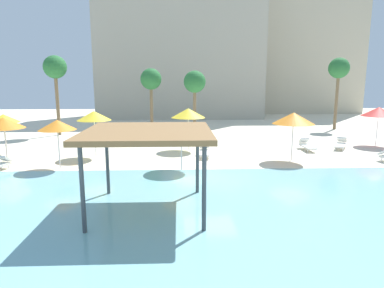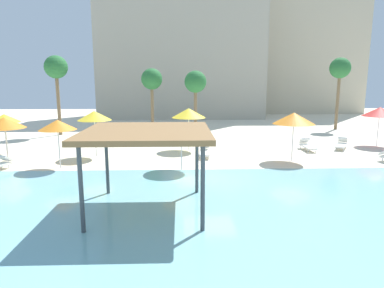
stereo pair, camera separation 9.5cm
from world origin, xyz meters
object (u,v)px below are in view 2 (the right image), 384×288
Objects in this scene: palm_tree_0 at (152,80)px; palm_tree_2 at (340,70)px; beach_umbrella_red_4 at (380,112)px; beach_umbrella_yellow_6 at (4,118)px; beach_umbrella_orange_2 at (181,128)px; beach_umbrella_yellow_5 at (189,113)px; lounge_chair_0 at (205,151)px; beach_umbrella_orange_7 at (294,118)px; lounge_chair_1 at (342,144)px; beach_umbrella_orange_1 at (4,123)px; palm_tree_1 at (56,69)px; palm_tree_3 at (195,83)px; lounge_chair_6 at (307,145)px; shade_pavilion at (147,135)px; beach_umbrella_yellow_3 at (94,116)px; beach_umbrella_orange_0 at (57,125)px.

palm_tree_2 is (17.33, 0.39, 0.95)m from palm_tree_0.
beach_umbrella_yellow_6 is (-25.17, -1.72, -0.17)m from beach_umbrella_red_4.
beach_umbrella_orange_2 is 0.91× the size of beach_umbrella_yellow_5.
beach_umbrella_orange_7 is at bearing 78.97° from lounge_chair_0.
beach_umbrella_yellow_6 is 1.31× the size of lounge_chair_1.
lounge_chair_0 is 1.00× the size of lounge_chair_1.
beach_umbrella_yellow_5 reaches higher than beach_umbrella_red_4.
beach_umbrella_yellow_6 is at bearing 116.38° from beach_umbrella_orange_1.
palm_tree_1 is (-24.35, 5.75, 3.08)m from beach_umbrella_red_4.
palm_tree_0 reaches higher than palm_tree_3.
palm_tree_3 is (3.88, -1.46, -0.22)m from palm_tree_0.
palm_tree_1 is (-18.79, 7.12, 5.19)m from lounge_chair_6.
palm_tree_0 is at bearing 58.25° from beach_umbrella_orange_1.
beach_umbrella_orange_2 is at bearing -22.28° from beach_umbrella_yellow_6.
shade_pavilion is at bearing -62.54° from palm_tree_1.
palm_tree_2 is (24.69, 12.28, 3.28)m from beach_umbrella_orange_1.
beach_umbrella_yellow_6 is at bearing -176.09° from beach_umbrella_red_4.
beach_umbrella_orange_7 is 1.46× the size of lounge_chair_1.
beach_umbrella_yellow_5 is at bearing -70.54° from palm_tree_0.
beach_umbrella_orange_1 is 4.90m from beach_umbrella_yellow_3.
lounge_chair_0 and lounge_chair_6 have the same top height.
palm_tree_1 is at bearing 120.62° from beach_umbrella_yellow_3.
palm_tree_2 is (21.21, 13.76, 3.22)m from beach_umbrella_orange_0.
lounge_chair_1 is at bearing 1.79° from beach_umbrella_yellow_6.
palm_tree_1 is (-3.86, 11.37, 3.19)m from beach_umbrella_orange_0.
palm_tree_0 is 17.36m from palm_tree_2.
palm_tree_3 is (-7.18, 7.66, 4.05)m from lounge_chair_6.
palm_tree_3 reaches higher than beach_umbrella_yellow_5.
palm_tree_0 is at bearing -155.51° from lounge_chair_0.
lounge_chair_0 is (-12.58, -3.05, -2.10)m from beach_umbrella_red_4.
beach_umbrella_orange_2 is 9.98m from lounge_chair_6.
beach_umbrella_orange_1 reaches higher than lounge_chair_0.
beach_umbrella_yellow_3 is at bearing -11.07° from beach_umbrella_yellow_6.
beach_umbrella_orange_7 reaches higher than beach_umbrella_orange_0.
palm_tree_3 is at bearing -136.41° from lounge_chair_6.
palm_tree_3 reaches higher than lounge_chair_0.
palm_tree_0 is (-1.39, 19.56, 1.84)m from shade_pavilion.
shade_pavilion is 2.29× the size of lounge_chair_6.
beach_umbrella_yellow_5 is 8.25m from lounge_chair_6.
lounge_chair_1 is (9.52, 2.02, 0.00)m from lounge_chair_0.
lounge_chair_1 is at bearing -0.03° from beach_umbrella_yellow_5.
lounge_chair_0 is 0.36× the size of palm_tree_3.
beach_umbrella_orange_0 is 0.94× the size of beach_umbrella_red_4.
beach_umbrella_orange_1 is 0.92× the size of beach_umbrella_yellow_3.
shade_pavilion is 10.92m from beach_umbrella_yellow_5.
lounge_chair_1 is (4.53, 3.36, -2.15)m from beach_umbrella_orange_7.
beach_umbrella_red_4 is at bearing -26.29° from palm_tree_3.
shade_pavilion reaches higher than lounge_chair_1.
beach_umbrella_yellow_3 is 1.11× the size of beach_umbrella_yellow_6.
lounge_chair_1 is at bearing 8.43° from beach_umbrella_orange_1.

